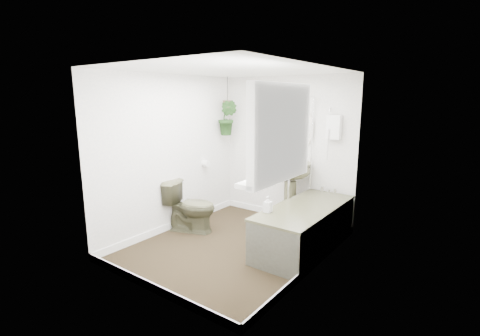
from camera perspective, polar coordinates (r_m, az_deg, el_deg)
The scene contains 22 objects.
floor at distance 4.82m, azimuth -1.08°, elevation -12.74°, with size 2.30×2.80×0.02m, color black.
ceiling at distance 4.40m, azimuth -1.20°, elevation 15.96°, with size 2.30×2.80×0.02m, color white.
wall_back at distance 5.64m, azimuth 7.60°, elevation 3.08°, with size 2.30×0.02×2.30m, color white.
wall_front at distance 3.48m, azimuth -15.38°, elevation -2.56°, with size 2.30×0.02×2.30m, color white.
wall_left at distance 5.24m, azimuth -11.28°, elevation 2.31°, with size 0.02×2.80×2.30m, color white.
wall_right at distance 3.89m, azimuth 12.59°, elevation -0.95°, with size 0.02×2.80×2.30m, color white.
skirting at distance 4.79m, azimuth -1.08°, elevation -12.09°, with size 2.30×2.80×0.10m, color white.
bathtub at distance 4.71m, azimuth 10.56°, elevation -9.56°, with size 0.72×1.72×0.58m, color #4C4C33, non-canonical shape.
bath_screen at distance 5.03m, azimuth 10.03°, elevation 3.48°, with size 0.04×0.72×1.40m, color silver, non-canonical shape.
shower_box at distance 5.19m, azimuth 15.15°, elevation 6.50°, with size 0.20×0.10×0.35m, color white.
oval_mirror at distance 5.45m, azimuth 9.79°, elevation 6.42°, with size 0.46×0.03×0.62m, color beige.
wall_sconce at distance 5.64m, azimuth 6.06°, elevation 5.68°, with size 0.04×0.04×0.22m, color black.
toilet_roll_holder at distance 5.73m, azimuth -5.63°, elevation 0.73°, with size 0.11×0.11×0.11m, color white.
window_recess at distance 3.22m, azimuth 6.77°, elevation 5.71°, with size 0.08×1.00×0.90m, color white.
window_sill at distance 3.32m, azimuth 5.54°, elevation -1.43°, with size 0.18×1.00×0.04m, color white.
window_blinds at distance 3.24m, azimuth 6.07°, elevation 5.77°, with size 0.01×0.86×0.76m, color white.
toilet at distance 5.25m, azimuth -8.10°, elevation -6.23°, with size 0.42×0.74×0.76m, color #4C4C33.
pedestal_sink at distance 5.40m, azimuth 8.21°, elevation -4.29°, with size 0.60×0.51×1.01m, color #4C4C33, non-canonical shape.
sill_plant at distance 3.57m, azimuth 7.49°, elevation 1.80°, with size 0.22×0.19×0.25m, color black.
hanging_plant at distance 5.88m, azimuth -2.05°, elevation 8.22°, with size 0.32×0.26×0.58m, color black.
soap_bottle at distance 4.31m, azimuth 4.59°, elevation -5.94°, with size 0.09×0.09×0.20m, color black.
hanging_pot at distance 5.87m, azimuth -2.06°, elevation 10.47°, with size 0.16×0.16×0.12m, color #4E3F2C.
Camera 1 is at (2.66, -3.49, 1.98)m, focal length 26.00 mm.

